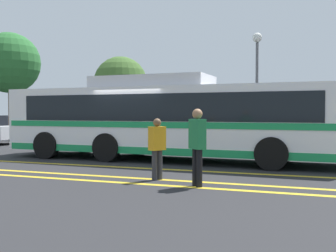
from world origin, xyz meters
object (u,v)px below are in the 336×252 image
Objects in this scene: tree_1 at (121,84)px; transit_bus at (167,118)px; pedestrian_0 at (197,142)px; pedestrian_1 at (157,145)px; parked_car_1 at (70,132)px; parked_car_2 at (184,136)px; tree_0 at (10,63)px; street_lamp at (257,65)px; parked_car_3 at (311,138)px.

transit_bus is at bearing -53.93° from tree_1.
pedestrian_1 is (-1.20, 0.52, -0.15)m from pedestrian_0.
parked_car_1 is 0.97× the size of parked_car_2.
tree_0 is at bearing -120.78° from transit_bus.
pedestrian_0 is 0.32× the size of street_lamp.
tree_1 reaches higher than pedestrian_0.
pedestrian_1 is (-3.83, -7.97, 0.23)m from parked_car_3.
parked_car_1 is 4.90m from tree_1.
tree_0 reaches higher than pedestrian_1.
street_lamp is at bearing -70.11° from parked_car_1.
tree_1 is (-5.14, 4.17, 2.75)m from parked_car_2.
parked_car_3 is 22.34m from tree_0.
pedestrian_1 is at bearing -27.61° from parked_car_3.
parked_car_3 is 8.84m from pedestrian_1.
pedestrian_0 is (2.76, -8.04, 0.38)m from parked_car_2.
transit_bus is 9.70m from tree_1.
parked_car_2 is at bearing -39.01° from tree_1.
pedestrian_0 is (2.31, -4.52, -0.47)m from transit_bus.
street_lamp reaches higher than parked_car_2.
tree_0 is at bearing 67.58° from parked_car_2.
pedestrian_0 is (-2.64, -8.49, 0.38)m from parked_car_3.
parked_car_2 is 0.87× the size of tree_1.
tree_1 reaches higher than transit_bus.
transit_bus is at bearing -53.13° from parked_car_3.
street_lamp is at bearing 163.37° from transit_bus.
pedestrian_1 is at bearing -162.83° from pedestrian_0.
tree_1 is at bearing 174.74° from street_lamp.
parked_car_3 is 0.70× the size of street_lamp.
transit_bus is 2.97× the size of parked_car_1.
street_lamp reaches higher than tree_1.
parked_car_1 is 6.03m from parked_car_2.
pedestrian_1 is 11.48m from street_lamp.
pedestrian_1 is at bearing -40.08° from tree_0.
parked_car_1 is 12.01m from pedestrian_0.
parked_car_2 is 17.56m from tree_0.
pedestrian_1 is (7.60, -7.66, 0.13)m from parked_car_1.
tree_1 is (-10.54, 3.71, 2.76)m from parked_car_3.
tree_0 is (-20.88, 6.38, 4.69)m from parked_car_3.
parked_car_1 reaches higher than parked_car_2.
pedestrian_0 is at bearing -159.64° from parked_car_2.
transit_bus is at bearing 157.92° from pedestrian_0.
pedestrian_1 is 0.31× the size of tree_1.
parked_car_2 is at bearing -170.38° from transit_bus.
tree_0 reaches higher than transit_bus.
parked_car_1 reaches higher than parked_car_3.
street_lamp reaches higher than parked_car_1.
parked_car_1 is 2.69× the size of pedestrian_1.
pedestrian_0 is at bearing -39.18° from tree_0.
tree_1 reaches higher than parked_car_1.
tree_1 is at bearing -141.70° from transit_bus.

